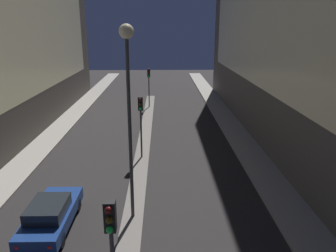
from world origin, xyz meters
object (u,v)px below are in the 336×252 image
(traffic_light_near, at_px, (111,238))
(traffic_light_far, at_px, (149,79))
(street_lamp, at_px, (128,83))
(car_left_lane, at_px, (51,214))
(traffic_light_mid, at_px, (141,113))

(traffic_light_near, xyz_separation_m, traffic_light_far, (0.00, 28.21, 0.00))
(traffic_light_near, relative_size, street_lamp, 0.48)
(traffic_light_near, distance_m, car_left_lane, 6.85)
(traffic_light_mid, distance_m, street_lamp, 8.07)
(traffic_light_mid, relative_size, street_lamp, 0.48)
(traffic_light_mid, bearing_deg, traffic_light_near, -90.00)
(street_lamp, bearing_deg, traffic_light_far, 90.00)
(traffic_light_mid, distance_m, traffic_light_far, 14.83)
(street_lamp, height_order, car_left_lane, street_lamp)
(traffic_light_near, relative_size, traffic_light_mid, 1.00)
(traffic_light_near, height_order, street_lamp, street_lamp)
(traffic_light_mid, height_order, street_lamp, street_lamp)
(traffic_light_mid, xyz_separation_m, street_lamp, (0.00, -7.37, 3.29))
(traffic_light_far, height_order, street_lamp, street_lamp)
(traffic_light_near, xyz_separation_m, street_lamp, (0.00, 6.02, 3.29))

